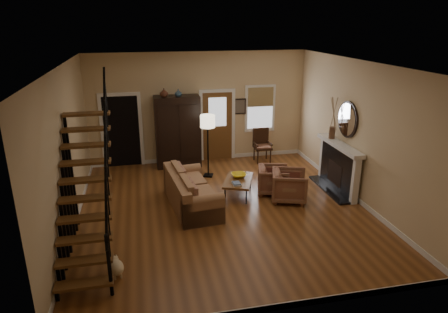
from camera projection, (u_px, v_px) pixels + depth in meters
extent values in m
plane|color=brown|center=(223.00, 209.00, 9.25)|extent=(7.00, 7.00, 0.00)
plane|color=white|center=(223.00, 64.00, 8.17)|extent=(7.00, 7.00, 0.00)
cube|color=#D7BA89|center=(199.00, 108.00, 11.95)|extent=(6.50, 0.04, 3.30)
cube|color=#D7BA89|center=(66.00, 151.00, 8.07)|extent=(0.04, 7.00, 3.30)
cube|color=#D7BA89|center=(359.00, 133.00, 9.35)|extent=(0.04, 7.00, 3.30)
cube|color=black|center=(122.00, 130.00, 11.83)|extent=(1.00, 0.36, 2.10)
cube|color=brown|center=(217.00, 127.00, 12.23)|extent=(0.90, 0.06, 2.10)
cube|color=silver|center=(260.00, 109.00, 12.33)|extent=(0.96, 0.06, 1.46)
cube|color=black|center=(339.00, 168.00, 10.14)|extent=(0.24, 1.60, 1.15)
cube|color=white|center=(340.00, 145.00, 9.93)|extent=(0.30, 1.95, 0.10)
cylinder|color=silver|center=(347.00, 119.00, 9.74)|extent=(0.05, 0.90, 0.90)
imported|color=#4C2619|center=(164.00, 93.00, 11.14)|extent=(0.24, 0.24, 0.25)
imported|color=#334C60|center=(178.00, 93.00, 11.22)|extent=(0.20, 0.20, 0.21)
imported|color=yellow|center=(239.00, 175.00, 9.99)|extent=(0.38, 0.38, 0.09)
imported|color=brown|center=(289.00, 186.00, 9.59)|extent=(1.03, 1.01, 0.75)
imported|color=brown|center=(273.00, 180.00, 10.03)|extent=(0.93, 0.91, 0.69)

